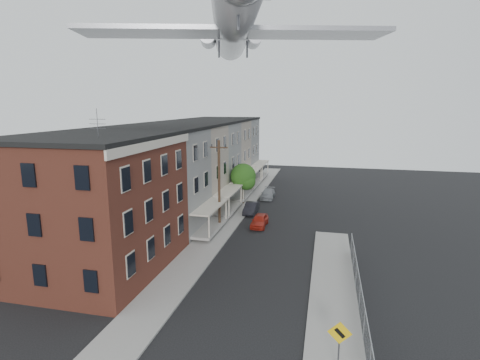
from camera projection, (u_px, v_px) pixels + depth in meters
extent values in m
plane|color=black|center=(227.00, 345.00, 19.58)|extent=(120.00, 120.00, 0.00)
cube|color=gray|center=(235.00, 212.00, 43.71)|extent=(3.00, 62.00, 0.12)
cube|color=gray|center=(333.00, 300.00, 24.07)|extent=(3.00, 26.00, 0.12)
cube|color=gray|center=(247.00, 213.00, 43.38)|extent=(0.15, 62.00, 0.14)
cube|color=gray|center=(310.00, 297.00, 24.39)|extent=(0.15, 26.00, 0.14)
cube|color=#381A12|center=(96.00, 205.00, 27.95)|extent=(10.00, 12.00, 10.00)
cube|color=black|center=(90.00, 136.00, 26.93)|extent=(10.30, 12.30, 0.30)
cube|color=beige|center=(156.00, 144.00, 25.89)|extent=(0.16, 12.20, 0.60)
cylinder|color=#515156|center=(97.00, 124.00, 24.38)|extent=(0.04, 0.04, 2.00)
cube|color=slate|center=(153.00, 181.00, 37.02)|extent=(10.00, 7.00, 10.00)
cube|color=black|center=(150.00, 128.00, 36.00)|extent=(10.25, 7.00, 0.30)
cube|color=gray|center=(210.00, 228.00, 36.58)|extent=(1.80, 6.40, 0.25)
cube|color=beige|center=(210.00, 206.00, 36.15)|extent=(1.90, 6.50, 0.15)
cube|color=slate|center=(180.00, 169.00, 43.70)|extent=(10.00, 7.00, 10.00)
cube|color=black|center=(178.00, 125.00, 42.69)|extent=(10.25, 7.00, 0.30)
cube|color=gray|center=(229.00, 209.00, 43.27)|extent=(1.80, 6.40, 0.25)
cube|color=beige|center=(229.00, 190.00, 42.83)|extent=(1.90, 6.50, 0.15)
cube|color=slate|center=(200.00, 161.00, 50.38)|extent=(10.00, 7.00, 10.00)
cube|color=black|center=(199.00, 122.00, 49.37)|extent=(10.25, 7.00, 0.30)
cube|color=gray|center=(242.00, 195.00, 49.95)|extent=(1.80, 6.40, 0.25)
cube|color=beige|center=(242.00, 179.00, 49.52)|extent=(1.90, 6.50, 0.15)
cube|color=slate|center=(215.00, 154.00, 57.07)|extent=(10.00, 7.00, 10.00)
cube|color=black|center=(214.00, 120.00, 56.05)|extent=(10.25, 7.00, 0.30)
cube|color=gray|center=(252.00, 184.00, 56.63)|extent=(1.80, 6.40, 0.25)
cube|color=beige|center=(252.00, 170.00, 56.20)|extent=(1.90, 6.50, 0.15)
cube|color=slate|center=(227.00, 149.00, 63.75)|extent=(10.00, 7.00, 10.00)
cube|color=black|center=(226.00, 118.00, 62.73)|extent=(10.25, 7.00, 0.30)
cube|color=gray|center=(260.00, 176.00, 63.32)|extent=(1.80, 6.40, 0.25)
cube|color=beige|center=(261.00, 163.00, 62.88)|extent=(1.90, 6.50, 0.15)
cylinder|color=gray|center=(364.00, 325.00, 19.74)|extent=(0.06, 0.06, 1.90)
cylinder|color=gray|center=(360.00, 297.00, 22.61)|extent=(0.06, 0.06, 1.90)
cylinder|color=gray|center=(356.00, 276.00, 25.47)|extent=(0.06, 0.06, 1.90)
cylinder|color=gray|center=(353.00, 258.00, 28.34)|extent=(0.06, 0.06, 1.90)
cylinder|color=gray|center=(351.00, 244.00, 31.20)|extent=(0.06, 0.06, 1.90)
cube|color=gray|center=(361.00, 283.00, 22.43)|extent=(0.04, 18.00, 0.04)
cube|color=gray|center=(360.00, 297.00, 22.61)|extent=(0.02, 18.00, 1.80)
cylinder|color=#515156|center=(339.00, 351.00, 17.12)|extent=(0.07, 0.07, 2.60)
cube|color=#E8B60C|center=(340.00, 333.00, 16.90)|extent=(1.10, 0.03, 1.10)
cube|color=black|center=(340.00, 333.00, 16.88)|extent=(0.52, 0.02, 0.52)
cylinder|color=black|center=(219.00, 186.00, 37.12)|extent=(0.26, 0.26, 9.00)
cube|color=black|center=(219.00, 147.00, 36.37)|extent=(1.80, 0.12, 0.12)
cylinder|color=black|center=(212.00, 145.00, 36.49)|extent=(0.08, 0.08, 0.25)
cylinder|color=black|center=(226.00, 146.00, 36.18)|extent=(0.08, 0.08, 0.25)
cylinder|color=black|center=(243.00, 195.00, 47.28)|extent=(0.24, 0.24, 2.40)
sphere|color=#1C4011|center=(243.00, 176.00, 46.80)|extent=(3.20, 3.20, 3.20)
sphere|color=#1C4011|center=(247.00, 181.00, 46.52)|extent=(2.24, 2.24, 2.24)
imported|color=#A42215|center=(259.00, 220.00, 38.66)|extent=(1.54, 3.72, 1.26)
imported|color=black|center=(251.00, 208.00, 43.36)|extent=(1.38, 3.83, 1.26)
imported|color=gray|center=(268.00, 194.00, 50.29)|extent=(1.78, 4.23, 1.22)
cylinder|color=#B9BABE|center=(233.00, 23.00, 34.87)|extent=(10.94, 27.40, 3.66)
cone|color=#B9BABE|center=(230.00, 46.00, 48.31)|extent=(4.45, 4.29, 3.66)
cube|color=#939399|center=(234.00, 32.00, 33.42)|extent=(27.71, 12.04, 0.40)
cylinder|color=#939399|center=(208.00, 38.00, 44.22)|extent=(3.00, 4.90, 1.83)
cylinder|color=#939399|center=(254.00, 39.00, 44.46)|extent=(3.00, 4.90, 1.83)
cube|color=#B9BABE|center=(230.00, 18.00, 47.11)|extent=(1.45, 4.26, 6.40)
cylinder|color=#515156|center=(238.00, 19.00, 24.08)|extent=(0.18, 0.18, 1.37)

